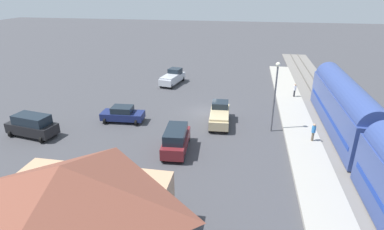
{
  "coord_description": "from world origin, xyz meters",
  "views": [
    {
      "loc": [
        -4.29,
        33.23,
        13.65
      ],
      "look_at": [
        1.0,
        3.4,
        1.0
      ],
      "focal_mm": 29.16,
      "sensor_mm": 36.0,
      "label": 1
    }
  ],
  "objects_px": {
    "light_pole_near_platform": "(276,89)",
    "pedestrian_waiting_far": "(314,131)",
    "sedan_navy": "(123,114)",
    "pickup_tan": "(220,115)",
    "suv_maroon": "(176,139)",
    "pickup_silver": "(173,77)",
    "station_building": "(69,214)",
    "suv_black": "(32,125)",
    "pedestrian_on_platform": "(295,89)"
  },
  "relations": [
    {
      "from": "pickup_silver",
      "to": "light_pole_near_platform",
      "type": "bearing_deg",
      "value": 133.75
    },
    {
      "from": "sedan_navy",
      "to": "suv_black",
      "type": "xyz_separation_m",
      "value": [
        7.29,
        4.83,
        0.27
      ]
    },
    {
      "from": "pickup_tan",
      "to": "suv_maroon",
      "type": "bearing_deg",
      "value": 64.21
    },
    {
      "from": "pickup_silver",
      "to": "suv_black",
      "type": "relative_size",
      "value": 1.1
    },
    {
      "from": "station_building",
      "to": "pickup_tan",
      "type": "relative_size",
      "value": 1.79
    },
    {
      "from": "pedestrian_on_platform",
      "to": "sedan_navy",
      "type": "distance_m",
      "value": 21.95
    },
    {
      "from": "station_building",
      "to": "sedan_navy",
      "type": "bearing_deg",
      "value": -76.07
    },
    {
      "from": "pedestrian_on_platform",
      "to": "pickup_tan",
      "type": "height_order",
      "value": "pickup_tan"
    },
    {
      "from": "suv_maroon",
      "to": "station_building",
      "type": "bearing_deg",
      "value": 78.04
    },
    {
      "from": "station_building",
      "to": "suv_maroon",
      "type": "relative_size",
      "value": 1.96
    },
    {
      "from": "light_pole_near_platform",
      "to": "pedestrian_waiting_far",
      "type": "bearing_deg",
      "value": 149.59
    },
    {
      "from": "pickup_silver",
      "to": "suv_black",
      "type": "distance_m",
      "value": 21.51
    },
    {
      "from": "light_pole_near_platform",
      "to": "suv_black",
      "type": "bearing_deg",
      "value": 12.81
    },
    {
      "from": "station_building",
      "to": "pickup_silver",
      "type": "relative_size",
      "value": 1.73
    },
    {
      "from": "sedan_navy",
      "to": "pickup_silver",
      "type": "xyz_separation_m",
      "value": [
        -2.07,
        -14.53,
        0.15
      ]
    },
    {
      "from": "suv_maroon",
      "to": "suv_black",
      "type": "distance_m",
      "value": 14.37
    },
    {
      "from": "station_building",
      "to": "light_pole_near_platform",
      "type": "height_order",
      "value": "light_pole_near_platform"
    },
    {
      "from": "pedestrian_waiting_far",
      "to": "suv_black",
      "type": "distance_m",
      "value": 26.67
    },
    {
      "from": "suv_maroon",
      "to": "light_pole_near_platform",
      "type": "distance_m",
      "value": 10.81
    },
    {
      "from": "station_building",
      "to": "pickup_tan",
      "type": "xyz_separation_m",
      "value": [
        -5.87,
        -19.17,
        -2.03
      ]
    },
    {
      "from": "sedan_navy",
      "to": "light_pole_near_platform",
      "type": "distance_m",
      "value": 16.05
    },
    {
      "from": "light_pole_near_platform",
      "to": "pickup_silver",
      "type": "bearing_deg",
      "value": -46.25
    },
    {
      "from": "station_building",
      "to": "pickup_silver",
      "type": "xyz_separation_m",
      "value": [
        2.36,
        -32.38,
        -2.03
      ]
    },
    {
      "from": "pickup_tan",
      "to": "light_pole_near_platform",
      "type": "height_order",
      "value": "light_pole_near_platform"
    },
    {
      "from": "suv_maroon",
      "to": "pickup_silver",
      "type": "distance_m",
      "value": 20.48
    },
    {
      "from": "pickup_silver",
      "to": "suv_maroon",
      "type": "bearing_deg",
      "value": 104.15
    },
    {
      "from": "pickup_silver",
      "to": "light_pole_near_platform",
      "type": "relative_size",
      "value": 0.8
    },
    {
      "from": "pedestrian_on_platform",
      "to": "sedan_navy",
      "type": "xyz_separation_m",
      "value": [
        19.07,
        10.87,
        -0.4
      ]
    },
    {
      "from": "suv_black",
      "to": "light_pole_near_platform",
      "type": "height_order",
      "value": "light_pole_near_platform"
    },
    {
      "from": "pickup_silver",
      "to": "pedestrian_waiting_far",
      "type": "bearing_deg",
      "value": 136.5
    },
    {
      "from": "pickup_tan",
      "to": "pedestrian_waiting_far",
      "type": "bearing_deg",
      "value": 161.1
    },
    {
      "from": "pedestrian_waiting_far",
      "to": "pickup_silver",
      "type": "distance_m",
      "value": 23.62
    },
    {
      "from": "pickup_tan",
      "to": "light_pole_near_platform",
      "type": "xyz_separation_m",
      "value": [
        -5.33,
        0.95,
        3.48
      ]
    },
    {
      "from": "pedestrian_waiting_far",
      "to": "suv_black",
      "type": "bearing_deg",
      "value": 6.69
    },
    {
      "from": "pedestrian_on_platform",
      "to": "pickup_tan",
      "type": "relative_size",
      "value": 0.31
    },
    {
      "from": "pedestrian_waiting_far",
      "to": "pickup_silver",
      "type": "xyz_separation_m",
      "value": [
        17.14,
        -16.26,
        -0.25
      ]
    },
    {
      "from": "sedan_navy",
      "to": "pickup_silver",
      "type": "height_order",
      "value": "pickup_silver"
    },
    {
      "from": "station_building",
      "to": "sedan_navy",
      "type": "height_order",
      "value": "station_building"
    },
    {
      "from": "pedestrian_waiting_far",
      "to": "pickup_silver",
      "type": "height_order",
      "value": "pickup_silver"
    },
    {
      "from": "pedestrian_on_platform",
      "to": "suv_black",
      "type": "relative_size",
      "value": 0.33
    },
    {
      "from": "pedestrian_waiting_far",
      "to": "light_pole_near_platform",
      "type": "xyz_separation_m",
      "value": [
        3.58,
        -2.1,
        3.22
      ]
    },
    {
      "from": "pedestrian_waiting_far",
      "to": "pickup_silver",
      "type": "bearing_deg",
      "value": -43.5
    },
    {
      "from": "pickup_silver",
      "to": "light_pole_near_platform",
      "type": "xyz_separation_m",
      "value": [
        -13.56,
        14.16,
        3.48
      ]
    },
    {
      "from": "sedan_navy",
      "to": "suv_maroon",
      "type": "bearing_deg",
      "value": 143.04
    },
    {
      "from": "pickup_silver",
      "to": "suv_black",
      "type": "height_order",
      "value": "suv_black"
    },
    {
      "from": "suv_maroon",
      "to": "pickup_silver",
      "type": "height_order",
      "value": "suv_maroon"
    },
    {
      "from": "station_building",
      "to": "pickup_tan",
      "type": "bearing_deg",
      "value": -107.01
    },
    {
      "from": "station_building",
      "to": "suv_black",
      "type": "distance_m",
      "value": 17.61
    },
    {
      "from": "pedestrian_on_platform",
      "to": "suv_maroon",
      "type": "height_order",
      "value": "suv_maroon"
    },
    {
      "from": "sedan_navy",
      "to": "pickup_tan",
      "type": "xyz_separation_m",
      "value": [
        -10.29,
        -1.33,
        0.15
      ]
    }
  ]
}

